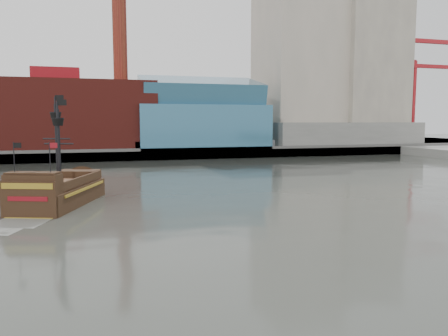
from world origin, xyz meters
name	(u,v)px	position (x,y,z in m)	size (l,w,h in m)	color
ground	(282,228)	(0.00, 0.00, 0.00)	(400.00, 400.00, 0.00)	#2D302A
promenade_far	(148,147)	(0.00, 92.00, 1.00)	(220.00, 60.00, 2.00)	slate
seawall	(164,154)	(0.00, 62.50, 1.30)	(220.00, 1.00, 2.60)	#4C4C49
skyline	(170,59)	(5.21, 84.56, 24.55)	(149.00, 45.00, 62.00)	#7F6A4C
crane_a	(411,85)	(78.63, 82.00, 19.11)	(22.50, 4.00, 32.25)	slate
crane_b	(414,99)	(88.23, 92.00, 15.57)	(19.10, 4.00, 26.25)	slate
pirate_ship	(59,195)	(-17.71, 15.08, 1.08)	(9.81, 16.52, 11.87)	black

